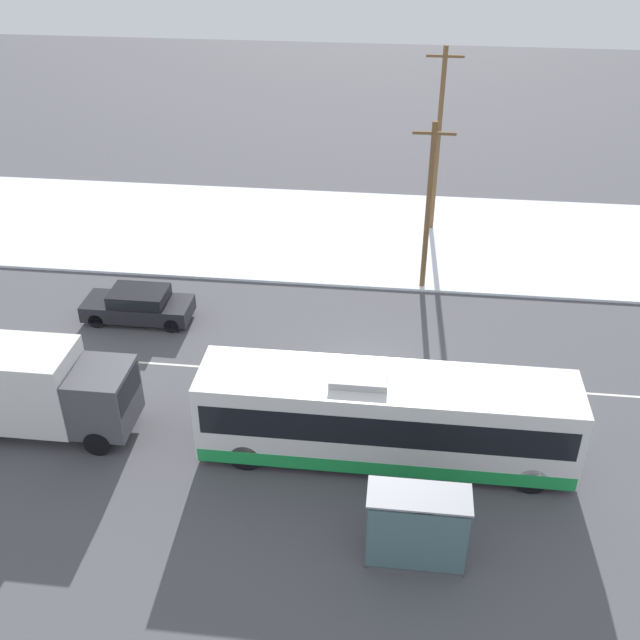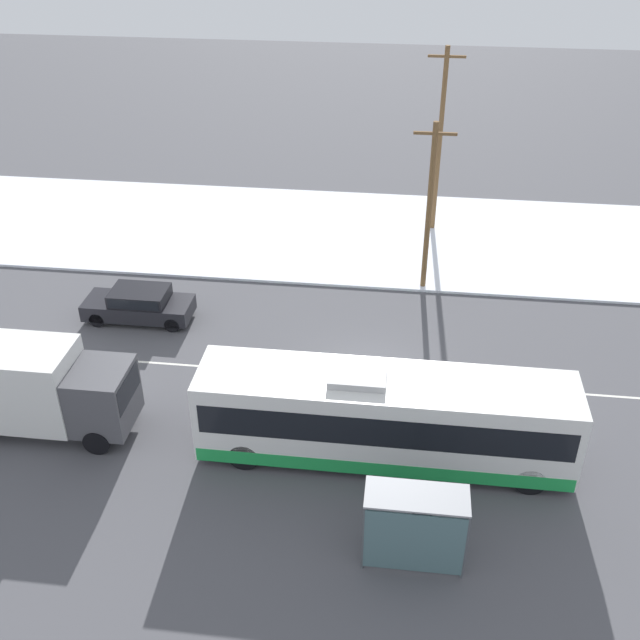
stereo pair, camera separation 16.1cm
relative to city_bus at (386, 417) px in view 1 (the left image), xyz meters
The scene contains 10 objects.
ground_plane 4.63m from the city_bus, 102.52° to the left, with size 120.00×120.00×0.00m, color #4C4C51.
snow_lot 16.87m from the city_bus, 93.21° to the left, with size 80.00×11.19×0.12m.
lane_marking_center 4.63m from the city_bus, 102.52° to the left, with size 60.00×0.12×0.00m.
city_bus is the anchor object (origin of this frame).
box_truck 11.95m from the city_bus, behind, with size 6.64×2.30×3.26m.
sedan_car 13.06m from the city_bus, 145.64° to the left, with size 4.56×1.80×1.44m.
pedestrian_at_stop 3.63m from the city_bus, 68.93° to the right, with size 0.58×0.26×1.60m.
bus_shelter 4.54m from the city_bus, 76.54° to the right, with size 2.83×1.20×2.40m.
utility_pole_roadside 11.92m from the city_bus, 83.82° to the left, with size 1.80×0.24×7.77m.
utility_pole_snowlot 18.43m from the city_bus, 84.58° to the left, with size 1.80×0.24×9.43m.
Camera 1 is at (1.03, -23.12, 16.97)m, focal length 42.00 mm.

